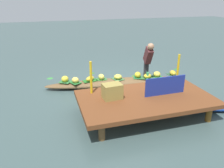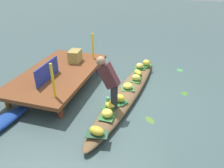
% 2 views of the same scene
% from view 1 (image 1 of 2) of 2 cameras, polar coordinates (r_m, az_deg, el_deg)
% --- Properties ---
extents(canal_water, '(40.00, 40.00, 0.00)m').
position_cam_1_polar(canal_water, '(7.40, 1.56, -0.38)').
color(canal_water, '#3B504F').
rests_on(canal_water, ground).
extents(dock_platform, '(3.20, 1.80, 0.47)m').
position_cam_1_polar(dock_platform, '(5.56, 8.42, -3.77)').
color(dock_platform, brown).
rests_on(dock_platform, ground).
extents(vendor_boat, '(4.67, 1.14, 0.22)m').
position_cam_1_polar(vendor_boat, '(7.36, 1.56, 0.43)').
color(vendor_boat, brown).
rests_on(vendor_boat, ground).
extents(leaf_mat_0, '(0.40, 0.42, 0.01)m').
position_cam_1_polar(leaf_mat_0, '(7.32, 1.48, 1.28)').
color(leaf_mat_0, '#3F6E3C').
rests_on(leaf_mat_0, vendor_boat).
extents(banana_bunch_0, '(0.35, 0.35, 0.15)m').
position_cam_1_polar(banana_bunch_0, '(7.29, 1.49, 1.83)').
color(banana_bunch_0, yellow).
rests_on(banana_bunch_0, vendor_boat).
extents(leaf_mat_1, '(0.46, 0.42, 0.01)m').
position_cam_1_polar(leaf_mat_1, '(7.49, 8.84, 1.50)').
color(leaf_mat_1, '#316233').
rests_on(leaf_mat_1, vendor_boat).
extents(banana_bunch_1, '(0.35, 0.34, 0.15)m').
position_cam_1_polar(banana_bunch_1, '(7.46, 8.87, 2.03)').
color(banana_bunch_1, yellow).
rests_on(banana_bunch_1, vendor_boat).
extents(leaf_mat_2, '(0.35, 0.31, 0.01)m').
position_cam_1_polar(leaf_mat_2, '(7.67, 11.12, 1.84)').
color(leaf_mat_2, '#307437').
rests_on(leaf_mat_2, vendor_boat).
extents(banana_bunch_2, '(0.31, 0.32, 0.17)m').
position_cam_1_polar(banana_bunch_2, '(7.64, 11.17, 2.44)').
color(banana_bunch_2, '#F7D64B').
rests_on(banana_bunch_2, vendor_boat).
extents(leaf_mat_3, '(0.31, 0.46, 0.01)m').
position_cam_1_polar(leaf_mat_3, '(7.93, 14.93, 2.17)').
color(leaf_mat_3, '#294F34').
rests_on(leaf_mat_3, vendor_boat).
extents(banana_bunch_3, '(0.25, 0.34, 0.16)m').
position_cam_1_polar(banana_bunch_3, '(7.91, 14.98, 2.71)').
color(banana_bunch_3, gold).
rests_on(banana_bunch_3, vendor_boat).
extents(leaf_mat_4, '(0.47, 0.29, 0.01)m').
position_cam_1_polar(leaf_mat_4, '(7.20, -5.51, 0.84)').
color(leaf_mat_4, '#236A22').
rests_on(leaf_mat_4, vendor_boat).
extents(banana_bunch_4, '(0.36, 0.33, 0.14)m').
position_cam_1_polar(banana_bunch_4, '(7.18, -5.53, 1.36)').
color(banana_bunch_4, gold).
rests_on(banana_bunch_4, vendor_boat).
extents(leaf_mat_5, '(0.35, 0.25, 0.01)m').
position_cam_1_polar(leaf_mat_5, '(7.29, -2.68, 1.19)').
color(leaf_mat_5, '#356E30').
rests_on(leaf_mat_5, vendor_boat).
extents(banana_bunch_5, '(0.20, 0.25, 0.17)m').
position_cam_1_polar(banana_bunch_5, '(7.26, -2.69, 1.83)').
color(banana_bunch_5, '#E7D753').
rests_on(banana_bunch_5, vendor_boat).
extents(leaf_mat_6, '(0.42, 0.41, 0.01)m').
position_cam_1_polar(leaf_mat_6, '(7.23, -11.65, 0.57)').
color(leaf_mat_6, '#337738').
rests_on(leaf_mat_6, vendor_boat).
extents(banana_bunch_6, '(0.31, 0.31, 0.19)m').
position_cam_1_polar(banana_bunch_6, '(7.20, -11.70, 1.26)').
color(banana_bunch_6, yellow).
rests_on(banana_bunch_6, vendor_boat).
extents(leaf_mat_7, '(0.38, 0.41, 0.01)m').
position_cam_1_polar(leaf_mat_7, '(7.50, 6.42, 1.66)').
color(leaf_mat_7, '#226333').
rests_on(leaf_mat_7, vendor_boat).
extents(banana_bunch_7, '(0.25, 0.28, 0.18)m').
position_cam_1_polar(banana_bunch_7, '(7.47, 6.45, 2.32)').
color(banana_bunch_7, yellow).
rests_on(banana_bunch_7, vendor_boat).
extents(leaf_mat_8, '(0.38, 0.40, 0.01)m').
position_cam_1_polar(leaf_mat_8, '(7.11, -9.12, 0.36)').
color(leaf_mat_8, '#2A7130').
rests_on(leaf_mat_8, vendor_boat).
extents(banana_bunch_8, '(0.30, 0.30, 0.17)m').
position_cam_1_polar(banana_bunch_8, '(7.08, -9.16, 1.00)').
color(banana_bunch_8, '#F9D055').
rests_on(banana_bunch_8, vendor_boat).
extents(vendor_person, '(0.24, 0.54, 1.19)m').
position_cam_1_polar(vendor_person, '(7.24, 9.01, 6.41)').
color(vendor_person, '#28282D').
rests_on(vendor_person, vendor_boat).
extents(water_bottle, '(0.08, 0.08, 0.23)m').
position_cam_1_polar(water_bottle, '(7.38, 8.87, 2.09)').
color(water_bottle, '#48BA70').
rests_on(water_bottle, vendor_boat).
extents(market_banner, '(1.06, 0.05, 0.46)m').
position_cam_1_polar(market_banner, '(5.66, 13.18, -0.44)').
color(market_banner, navy).
rests_on(market_banner, dock_platform).
extents(railing_post_west, '(0.06, 0.06, 0.81)m').
position_cam_1_polar(railing_post_west, '(6.44, 16.17, 3.64)').
color(railing_post_west, yellow).
rests_on(railing_post_west, dock_platform).
extents(railing_post_east, '(0.06, 0.06, 0.81)m').
position_cam_1_polar(railing_post_east, '(5.55, -5.27, 1.59)').
color(railing_post_east, yellow).
rests_on(railing_post_east, dock_platform).
extents(produce_crate, '(0.47, 0.36, 0.36)m').
position_cam_1_polar(produce_crate, '(5.33, 0.05, -1.82)').
color(produce_crate, olive).
rests_on(produce_crate, dock_platform).
extents(drifting_plant_0, '(0.28, 0.17, 0.01)m').
position_cam_1_polar(drifting_plant_0, '(9.39, 15.96, 3.62)').
color(drifting_plant_0, '#247A2D').
rests_on(drifting_plant_0, ground).
extents(drifting_plant_1, '(0.23, 0.21, 0.01)m').
position_cam_1_polar(drifting_plant_1, '(8.60, -5.08, 2.75)').
color(drifting_plant_1, '#3B7320').
rests_on(drifting_plant_1, ground).
extents(drifting_plant_2, '(0.30, 0.29, 0.01)m').
position_cam_1_polar(drifting_plant_2, '(8.31, -15.25, 1.38)').
color(drifting_plant_2, '#398B3D').
rests_on(drifting_plant_2, ground).
extents(drifting_plant_3, '(0.31, 0.31, 0.01)m').
position_cam_1_polar(drifting_plant_3, '(8.32, 5.64, 2.07)').
color(drifting_plant_3, '#457027').
rests_on(drifting_plant_3, ground).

